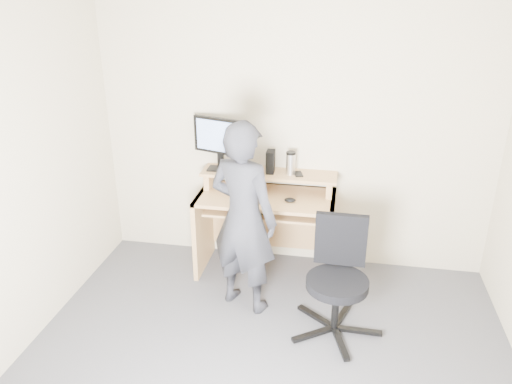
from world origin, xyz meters
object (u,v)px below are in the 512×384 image
(monitor, at_px, (219,139))
(person, at_px, (243,218))
(office_chair, at_px, (338,273))
(desk, at_px, (267,213))

(monitor, distance_m, person, 0.87)
(monitor, height_order, person, person)
(office_chair, bearing_deg, person, 168.20)
(desk, xyz_separation_m, person, (-0.09, -0.62, 0.23))
(desk, height_order, office_chair, desk)
(monitor, height_order, office_chair, monitor)
(desk, bearing_deg, person, -98.22)
(desk, bearing_deg, monitor, 172.19)
(desk, relative_size, person, 0.77)
(office_chair, relative_size, person, 0.56)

